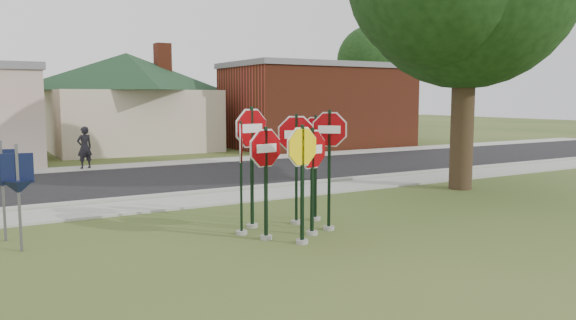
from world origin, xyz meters
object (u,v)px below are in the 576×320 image
stop_sign_center (312,166)px  stop_sign_left (266,168)px  pedestrian (85,147)px  stop_sign_yellow (302,169)px

stop_sign_center → stop_sign_left: (-1.00, 0.15, 0.02)m
stop_sign_center → stop_sign_left: size_ratio=0.99×
stop_sign_center → pedestrian: stop_sign_center is taller
stop_sign_center → stop_sign_yellow: bearing=-137.6°
stop_sign_left → pedestrian: bearing=94.6°
stop_sign_yellow → stop_sign_left: bearing=124.6°
stop_sign_center → pedestrian: 13.48m
stop_sign_center → stop_sign_yellow: 0.74m
stop_sign_yellow → stop_sign_left: size_ratio=1.02×
stop_sign_left → stop_sign_yellow: bearing=-55.4°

